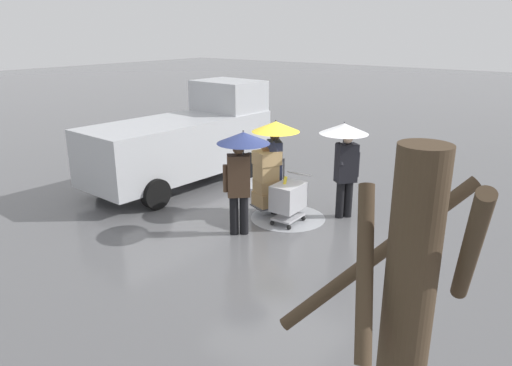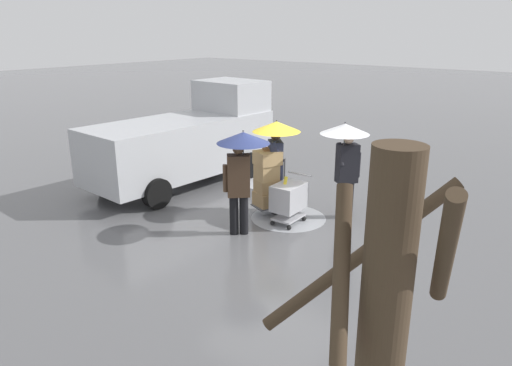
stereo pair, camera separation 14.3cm
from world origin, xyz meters
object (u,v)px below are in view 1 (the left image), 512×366
object	(u,v)px
pedestrian_pink_side	(241,159)
pedestrian_white_side	(275,146)
shopping_cart_vendor	(288,198)
hand_dolly_boxes	(267,180)
pedestrian_black_side	(345,148)
cargo_van_parked_right	(187,139)

from	to	relation	value
pedestrian_pink_side	pedestrian_white_side	distance (m)	1.35
shopping_cart_vendor	hand_dolly_boxes	size ratio (longest dim) A/B	0.71
shopping_cart_vendor	pedestrian_pink_side	world-z (taller)	pedestrian_pink_side
shopping_cart_vendor	pedestrian_pink_side	xyz separation A→B (m)	(0.43, 1.04, 1.02)
hand_dolly_boxes	pedestrian_pink_side	distance (m)	1.43
shopping_cart_vendor	pedestrian_black_side	bearing A→B (deg)	-126.92
cargo_van_parked_right	pedestrian_white_side	world-z (taller)	cargo_van_parked_right
pedestrian_black_side	shopping_cart_vendor	bearing A→B (deg)	53.08
cargo_van_parked_right	shopping_cart_vendor	size ratio (longest dim) A/B	5.21
pedestrian_black_side	cargo_van_parked_right	bearing A→B (deg)	2.63
pedestrian_pink_side	shopping_cart_vendor	bearing A→B (deg)	-112.64
cargo_van_parked_right	pedestrian_pink_side	xyz separation A→B (m)	(-3.36, 1.83, 0.41)
pedestrian_black_side	pedestrian_white_side	xyz separation A→B (m)	(1.34, 0.70, -0.01)
hand_dolly_boxes	pedestrian_black_side	size ratio (longest dim) A/B	0.68
hand_dolly_boxes	pedestrian_pink_side	world-z (taller)	pedestrian_pink_side
pedestrian_black_side	pedestrian_white_side	world-z (taller)	same
cargo_van_parked_right	pedestrian_white_side	distance (m)	3.27
hand_dolly_boxes	pedestrian_black_side	world-z (taller)	pedestrian_black_side
pedestrian_black_side	pedestrian_white_side	distance (m)	1.51
pedestrian_black_side	hand_dolly_boxes	bearing A→B (deg)	31.50
cargo_van_parked_right	shopping_cart_vendor	bearing A→B (deg)	168.26
cargo_van_parked_right	pedestrian_white_side	size ratio (longest dim) A/B	2.53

